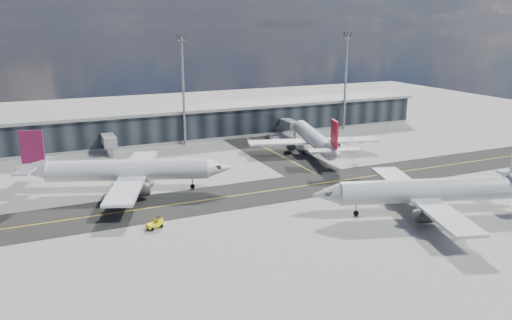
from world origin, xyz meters
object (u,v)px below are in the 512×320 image
object	(u,v)px
service_van	(273,137)
airliner_af	(125,170)
baggage_tug	(156,223)
airliner_redtail	(315,139)
airliner_near	(429,191)

from	to	relation	value
service_van	airliner_af	bearing A→B (deg)	-138.60
baggage_tug	service_van	world-z (taller)	baggage_tug
airliner_af	service_van	world-z (taller)	airliner_af
airliner_af	airliner_redtail	bearing A→B (deg)	120.72
airliner_af	baggage_tug	world-z (taller)	airliner_af
airliner_af	baggage_tug	xyz separation A→B (m)	(1.11, -20.84, -3.17)
airliner_redtail	airliner_af	bearing A→B (deg)	-153.15
baggage_tug	airliner_redtail	bearing A→B (deg)	101.19
baggage_tug	service_van	xyz separation A→B (m)	(43.96, 48.85, -0.07)
airliner_redtail	service_van	distance (m)	18.79
baggage_tug	airliner_af	bearing A→B (deg)	161.02
airliner_af	airliner_near	xyz separation A→B (m)	(45.02, -32.83, -0.08)
airliner_near	baggage_tug	bearing A→B (deg)	91.78
airliner_redtail	baggage_tug	world-z (taller)	airliner_redtail
airliner_redtail	service_van	xyz separation A→B (m)	(-2.56, 18.38, -2.99)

